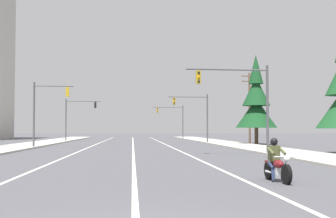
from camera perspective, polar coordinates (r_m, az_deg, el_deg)
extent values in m
cube|color=beige|center=(52.26, -4.31, -4.41)|extent=(0.16, 100.00, 0.01)
cube|color=beige|center=(52.43, -8.99, -4.38)|extent=(0.16, 100.00, 0.01)
cube|color=beige|center=(52.40, -0.19, -4.41)|extent=(0.16, 100.00, 0.01)
cube|color=#ADA89E|center=(48.58, 9.01, -4.45)|extent=(4.40, 110.00, 0.14)
cube|color=#ADA89E|center=(48.54, -17.58, -4.37)|extent=(4.40, 110.00, 0.14)
cylinder|color=black|center=(15.35, 14.32, -7.77)|extent=(0.17, 0.65, 0.64)
cylinder|color=black|center=(16.78, 12.24, -7.34)|extent=(0.17, 0.65, 0.64)
cylinder|color=silver|center=(15.41, 14.16, -6.58)|extent=(0.09, 0.33, 0.68)
sphere|color=white|center=(15.26, 14.37, -5.92)|extent=(0.20, 0.20, 0.20)
cylinder|color=silver|center=(15.44, 14.08, -5.70)|extent=(0.70, 0.10, 0.04)
ellipsoid|color=maroon|center=(15.93, 13.39, -6.58)|extent=(0.36, 0.58, 0.28)
cube|color=silver|center=(16.06, 13.23, -7.37)|extent=(0.27, 0.46, 0.24)
cube|color=black|center=(16.34, 12.81, -6.69)|extent=(0.32, 0.54, 0.12)
cube|color=maroon|center=(16.71, 12.29, -6.32)|extent=(0.23, 0.37, 0.08)
cylinder|color=silver|center=(16.38, 12.25, -7.53)|extent=(0.12, 0.55, 0.08)
cube|color=#4C512D|center=(16.28, 12.85, -5.36)|extent=(0.38, 0.27, 0.56)
sphere|color=black|center=(16.24, 12.86, -3.92)|extent=(0.26, 0.26, 0.26)
cylinder|color=navy|center=(16.23, 13.50, -6.71)|extent=(0.17, 0.45, 0.30)
cylinder|color=navy|center=(16.09, 13.83, -7.82)|extent=(0.12, 0.16, 0.35)
cylinder|color=#4C512D|center=(16.11, 13.85, -5.03)|extent=(0.14, 0.53, 0.27)
cylinder|color=navy|center=(16.12, 12.58, -6.75)|extent=(0.17, 0.45, 0.30)
cylinder|color=navy|center=(15.97, 12.75, -7.87)|extent=(0.12, 0.16, 0.35)
cylinder|color=#4C512D|center=(15.96, 12.51, -5.07)|extent=(0.14, 0.53, 0.27)
cylinder|color=#47474C|center=(32.97, 12.09, -0.10)|extent=(0.18, 0.18, 6.20)
cylinder|color=#47474C|center=(32.32, 7.23, 4.80)|extent=(5.75, 0.48, 0.11)
cube|color=#B79319|center=(31.79, 3.73, 3.91)|extent=(0.31, 0.26, 0.90)
sphere|color=black|center=(31.67, 3.79, 4.48)|extent=(0.18, 0.18, 0.18)
sphere|color=orange|center=(31.64, 3.79, 3.95)|extent=(0.18, 0.18, 0.18)
sphere|color=black|center=(31.60, 3.79, 3.41)|extent=(0.18, 0.18, 0.18)
cylinder|color=#47474C|center=(45.47, -16.10, -0.70)|extent=(0.18, 0.18, 6.20)
cylinder|color=#47474C|center=(45.37, -13.80, 2.76)|extent=(3.63, 0.24, 0.11)
cube|color=#B79319|center=(45.17, -12.21, 2.06)|extent=(0.31, 0.25, 0.90)
sphere|color=black|center=(45.35, -12.19, 2.42)|extent=(0.18, 0.18, 0.18)
sphere|color=orange|center=(45.33, -12.19, 2.05)|extent=(0.18, 0.18, 0.18)
sphere|color=black|center=(45.31, -12.19, 1.67)|extent=(0.18, 0.18, 0.18)
cylinder|color=#47474C|center=(59.28, 4.84, -1.19)|extent=(0.18, 0.18, 6.20)
cylinder|color=#47474C|center=(58.99, 2.44, 1.49)|extent=(5.01, 0.25, 0.11)
cube|color=#B79319|center=(58.73, 0.75, 0.96)|extent=(0.31, 0.25, 0.90)
sphere|color=black|center=(58.59, 0.77, 1.27)|extent=(0.18, 0.18, 0.18)
sphere|color=orange|center=(58.57, 0.77, 0.97)|extent=(0.18, 0.18, 0.18)
sphere|color=black|center=(58.56, 0.77, 0.68)|extent=(0.18, 0.18, 0.18)
cylinder|color=#47474C|center=(69.47, -12.40, -1.33)|extent=(0.18, 0.18, 6.20)
cylinder|color=#47474C|center=(69.14, -10.34, 0.94)|extent=(5.02, 0.38, 0.11)
cube|color=black|center=(68.86, -8.89, 0.48)|extent=(0.31, 0.26, 0.90)
sphere|color=black|center=(69.03, -8.88, 0.73)|extent=(0.18, 0.18, 0.18)
sphere|color=orange|center=(69.01, -8.88, 0.48)|extent=(0.18, 0.18, 0.18)
sphere|color=black|center=(69.00, -8.88, 0.23)|extent=(0.18, 0.18, 0.18)
cylinder|color=#47474C|center=(86.53, 1.83, -1.61)|extent=(0.18, 0.18, 6.20)
cylinder|color=#47474C|center=(86.55, -0.01, 0.21)|extent=(5.56, 0.49, 0.11)
cube|color=#B79319|center=(86.53, -1.30, -0.15)|extent=(0.32, 0.26, 0.90)
sphere|color=black|center=(86.39, -1.30, 0.05)|extent=(0.18, 0.18, 0.18)
sphere|color=orange|center=(86.38, -1.30, -0.15)|extent=(0.18, 0.18, 0.18)
sphere|color=black|center=(86.36, -1.30, -0.34)|extent=(0.18, 0.18, 0.18)
cylinder|color=brown|center=(58.49, 9.95, 0.11)|extent=(0.26, 0.26, 8.75)
cube|color=brown|center=(58.80, 9.92, 3.98)|extent=(1.96, 0.12, 0.12)
cylinder|color=slate|center=(58.62, 9.14, 4.09)|extent=(0.08, 0.08, 0.12)
cylinder|color=slate|center=(59.02, 10.70, 4.06)|extent=(0.08, 0.08, 0.12)
cube|color=brown|center=(58.73, 9.93, 3.35)|extent=(1.95, 0.12, 0.12)
cylinder|color=slate|center=(58.55, 9.15, 3.46)|extent=(0.08, 0.08, 0.12)
cylinder|color=slate|center=(58.95, 10.70, 3.43)|extent=(0.08, 0.08, 0.12)
cylinder|color=#4C3828|center=(54.77, 10.78, -3.27)|extent=(0.43, 0.43, 1.94)
cone|color=#14421E|center=(54.80, 10.75, -0.48)|extent=(4.74, 4.74, 3.40)
cone|color=#14421E|center=(54.94, 10.73, 2.17)|extent=(3.22, 3.22, 3.40)
cone|color=#14421E|center=(55.21, 10.71, 4.81)|extent=(1.71, 1.71, 3.40)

